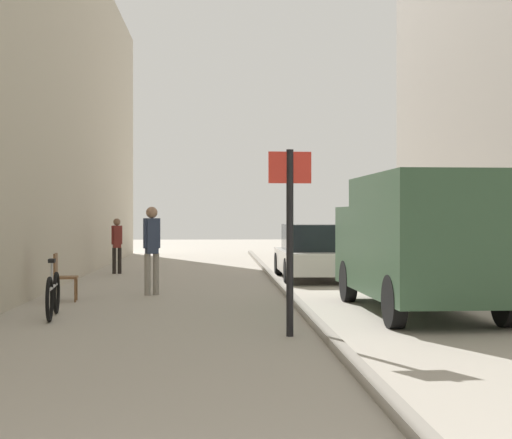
% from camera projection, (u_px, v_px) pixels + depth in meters
% --- Properties ---
extents(ground_plane, '(80.00, 80.00, 0.00)m').
position_uv_depth(ground_plane, '(212.00, 306.00, 14.33)').
color(ground_plane, '#A8A093').
extents(kerb_strip, '(0.16, 40.00, 0.12)m').
position_uv_depth(kerb_strip, '(297.00, 302.00, 14.41)').
color(kerb_strip, gray).
rests_on(kerb_strip, ground_plane).
extents(pedestrian_main_foreground, '(0.35, 0.28, 1.87)m').
position_uv_depth(pedestrian_main_foreground, '(152.00, 244.00, 16.27)').
color(pedestrian_main_foreground, gray).
rests_on(pedestrian_main_foreground, ground_plane).
extents(pedestrian_mid_block, '(0.30, 0.24, 1.60)m').
position_uv_depth(pedestrian_mid_block, '(117.00, 242.00, 22.27)').
color(pedestrian_mid_block, black).
rests_on(pedestrian_mid_block, ground_plane).
extents(delivery_van, '(2.02, 5.22, 2.36)m').
position_uv_depth(delivery_van, '(418.00, 240.00, 13.26)').
color(delivery_van, '#335138').
rests_on(delivery_van, ground_plane).
extents(parked_car, '(1.85, 4.21, 1.45)m').
position_uv_depth(parked_car, '(314.00, 252.00, 20.31)').
color(parked_car, silver).
rests_on(parked_car, ground_plane).
extents(street_sign_post, '(0.60, 0.10, 2.60)m').
position_uv_depth(street_sign_post, '(290.00, 225.00, 10.71)').
color(street_sign_post, black).
rests_on(street_sign_post, ground_plane).
extents(bicycle_leaning, '(0.24, 1.77, 0.98)m').
position_uv_depth(bicycle_leaning, '(53.00, 295.00, 12.65)').
color(bicycle_leaning, black).
rests_on(bicycle_leaning, ground_plane).
extents(cafe_chair_near_window, '(0.48, 0.48, 0.94)m').
position_uv_depth(cafe_chair_near_window, '(61.00, 274.00, 15.05)').
color(cafe_chair_near_window, brown).
rests_on(cafe_chair_near_window, ground_plane).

